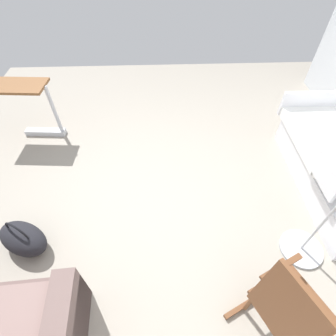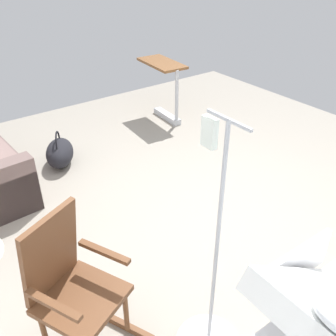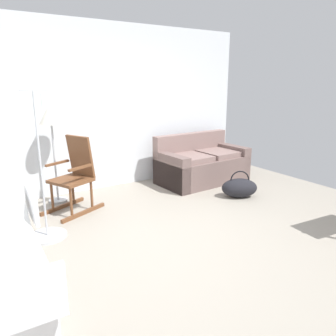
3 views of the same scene
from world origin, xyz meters
name	(u,v)px [view 2 (image 2 of 3)]	position (x,y,z in m)	size (l,w,h in m)	color
ground_plane	(193,206)	(0.00, 0.00, 0.00)	(6.61, 6.61, 0.00)	gray
rocking_chair	(72,289)	(-0.70, 1.59, 0.50)	(0.89, 0.75, 1.05)	brown
overbed_table	(165,84)	(2.00, -1.10, 0.53)	(0.86, 0.46, 0.84)	#B2B5BA
duffel_bag	(60,153)	(1.63, 0.75, 0.15)	(0.64, 0.55, 0.43)	black
iv_pole	(209,321)	(-1.25, 0.92, 0.25)	(0.44, 0.44, 1.69)	#B2B5BA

